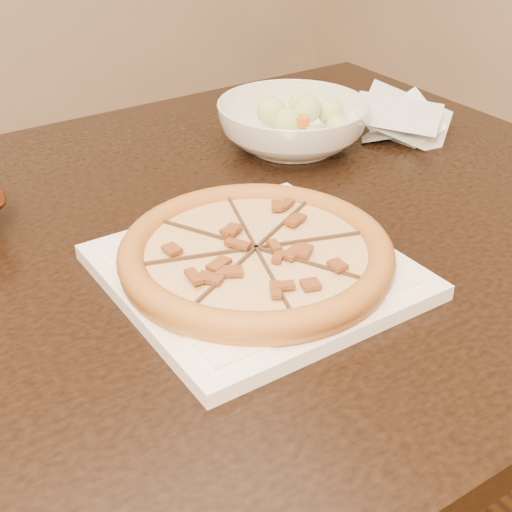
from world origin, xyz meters
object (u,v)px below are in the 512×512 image
Objects in this scene: salad_bowl at (292,125)px; dining_table at (138,315)px; pizza at (256,253)px; plate at (256,270)px.

dining_table is at bearing -153.93° from salad_bowl.
salad_bowl reaches higher than pizza.
salad_bowl is at bearing 49.85° from plate.
plate is (0.10, -0.13, 0.10)m from dining_table.
dining_table is 4.70× the size of plate.
dining_table is 0.42m from salad_bowl.
pizza is at bearing -50.96° from dining_table.
pizza is at bearing -130.15° from salad_bowl.
dining_table is 6.36× the size of salad_bowl.
salad_bowl reaches higher than plate.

